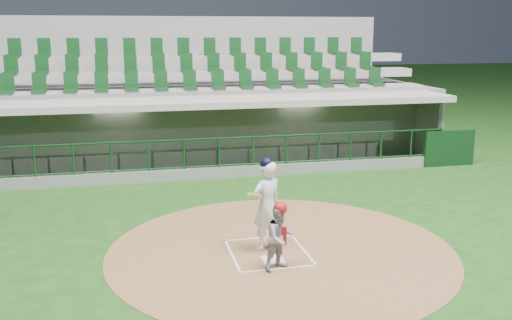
{
  "coord_description": "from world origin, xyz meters",
  "views": [
    {
      "loc": [
        -2.67,
        -10.96,
        4.47
      ],
      "look_at": [
        0.4,
        2.6,
        1.3
      ],
      "focal_mm": 40.0,
      "sensor_mm": 36.0,
      "label": 1
    }
  ],
  "objects": [
    {
      "name": "ground",
      "position": [
        0.0,
        0.0,
        0.0
      ],
      "size": [
        120.0,
        120.0,
        0.0
      ],
      "primitive_type": "plane",
      "color": "#173F12",
      "rests_on": "ground"
    },
    {
      "name": "dirt_circle",
      "position": [
        0.3,
        -0.2,
        0.01
      ],
      "size": [
        7.2,
        7.2,
        0.01
      ],
      "primitive_type": "cylinder",
      "color": "brown",
      "rests_on": "ground"
    },
    {
      "name": "home_plate",
      "position": [
        0.0,
        -0.7,
        0.02
      ],
      "size": [
        0.43,
        0.43,
        0.02
      ],
      "primitive_type": "cube",
      "color": "silver",
      "rests_on": "dirt_circle"
    },
    {
      "name": "batter_box_chalk",
      "position": [
        0.0,
        -0.3,
        0.02
      ],
      "size": [
        1.55,
        1.8,
        0.01
      ],
      "color": "white",
      "rests_on": "ground"
    },
    {
      "name": "dugout_structure",
      "position": [
        0.14,
        7.82,
        0.97
      ],
      "size": [
        16.4,
        3.7,
        3.0
      ],
      "color": "gray",
      "rests_on": "ground"
    },
    {
      "name": "seating_deck",
      "position": [
        0.0,
        10.91,
        1.42
      ],
      "size": [
        17.0,
        6.72,
        5.15
      ],
      "color": "slate",
      "rests_on": "ground"
    },
    {
      "name": "batter",
      "position": [
        0.01,
        -0.1,
        0.99
      ],
      "size": [
        0.94,
        0.99,
        1.97
      ],
      "color": "white",
      "rests_on": "dirt_circle"
    },
    {
      "name": "catcher",
      "position": [
        0.02,
        -1.12,
        0.67
      ],
      "size": [
        0.75,
        0.68,
        1.34
      ],
      "color": "#949499",
      "rests_on": "dirt_circle"
    }
  ]
}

